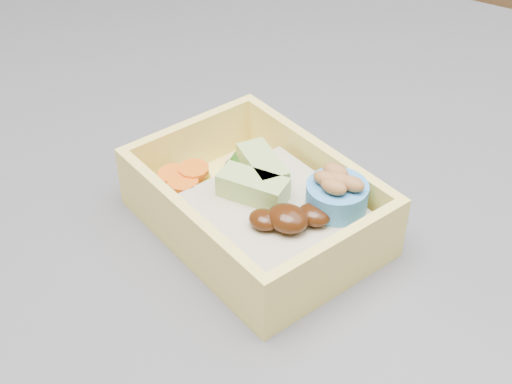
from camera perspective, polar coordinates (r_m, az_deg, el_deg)
The scene contains 1 object.
bento_box at distance 0.48m, azimuth 0.52°, elevation -1.22°, with size 0.19×0.17×0.06m.
Camera 1 is at (0.24, -0.44, 1.25)m, focal length 50.00 mm.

